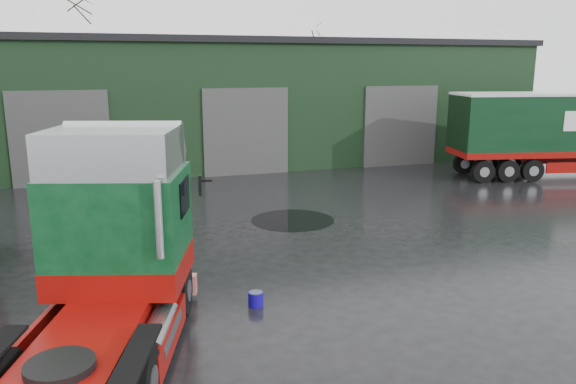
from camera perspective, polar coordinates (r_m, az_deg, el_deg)
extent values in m
plane|color=black|center=(13.00, 1.99, -9.97)|extent=(100.00, 100.00, 0.00)
cube|color=black|center=(31.92, -6.90, 9.07)|extent=(32.00, 12.00, 6.00)
cube|color=black|center=(31.87, -7.05, 14.73)|extent=(32.40, 12.40, 0.30)
cylinder|color=#130692|center=(12.19, -3.30, -10.81)|extent=(0.41, 0.41, 0.30)
cylinder|color=black|center=(18.62, 0.48, -2.86)|extent=(2.76, 2.76, 0.01)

